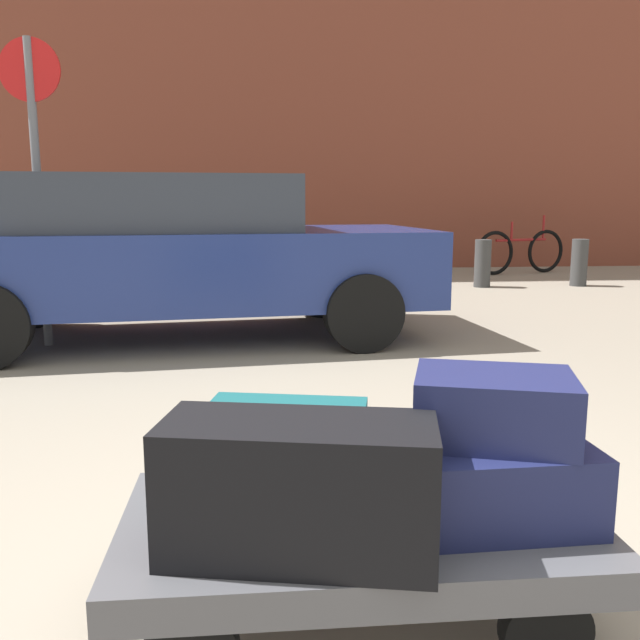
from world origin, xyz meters
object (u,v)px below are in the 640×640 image
(duffel_bag_black_stacked_top, at_px, (299,488))
(bicycle_leaning, at_px, (521,251))
(suitcase_teal_center, at_px, (282,458))
(bollard_kerb_near, at_px, (483,263))
(bollard_kerb_mid, at_px, (579,263))
(duffel_bag_navy_topmost_pile, at_px, (494,407))
(luggage_cart, at_px, (359,538))
(parked_car, at_px, (175,253))
(suitcase_navy_rear_right, at_px, (491,477))
(no_parking_sign, at_px, (36,160))

(duffel_bag_black_stacked_top, xyz_separation_m, bicycle_leaning, (4.27, 9.37, -0.14))
(suitcase_teal_center, xyz_separation_m, bollard_kerb_near, (3.10, 7.43, -0.14))
(bollard_kerb_mid, bearing_deg, duffel_bag_navy_topmost_pile, -117.47)
(bollard_kerb_near, bearing_deg, suitcase_teal_center, -112.67)
(duffel_bag_black_stacked_top, xyz_separation_m, suitcase_teal_center, (-0.03, 0.31, -0.04))
(luggage_cart, distance_m, duffel_bag_navy_topmost_pile, 0.54)
(duffel_bag_navy_topmost_pile, distance_m, bicycle_leaning, 9.93)
(bollard_kerb_mid, bearing_deg, parked_car, -148.33)
(bicycle_leaning, xyz_separation_m, bollard_kerb_mid, (0.22, -1.64, -0.04))
(suitcase_teal_center, distance_m, bollard_kerb_mid, 8.70)
(luggage_cart, bearing_deg, bollard_kerb_mid, 60.29)
(suitcase_teal_center, distance_m, bicycle_leaning, 10.03)
(bollard_kerb_near, bearing_deg, parked_car, -139.90)
(bicycle_leaning, height_order, bollard_kerb_near, bicycle_leaning)
(suitcase_navy_rear_right, height_order, duffel_bag_black_stacked_top, duffel_bag_black_stacked_top)
(parked_car, xyz_separation_m, bicycle_leaning, (5.07, 4.90, -0.39))
(duffel_bag_navy_topmost_pile, bearing_deg, bollard_kerb_near, 87.87)
(duffel_bag_navy_topmost_pile, bearing_deg, suitcase_navy_rear_right, 2.24)
(luggage_cart, xyz_separation_m, parked_car, (-0.99, 4.28, 0.49))
(duffel_bag_navy_topmost_pile, bearing_deg, duffel_bag_black_stacked_top, -146.99)
(suitcase_teal_center, relative_size, bollard_kerb_near, 0.72)
(parked_car, distance_m, bollard_kerb_mid, 6.24)
(bollard_kerb_mid, bearing_deg, suitcase_teal_center, -121.32)
(luggage_cart, height_order, suitcase_navy_rear_right, suitcase_navy_rear_right)
(suitcase_navy_rear_right, height_order, bicycle_leaning, bicycle_leaning)
(luggage_cart, relative_size, no_parking_sign, 0.54)
(suitcase_teal_center, distance_m, no_parking_sign, 4.50)
(luggage_cart, xyz_separation_m, bicycle_leaning, (4.08, 9.18, 0.10))
(parked_car, bearing_deg, bollard_kerb_near, 40.10)
(duffel_bag_black_stacked_top, bearing_deg, luggage_cart, 57.89)
(suitcase_navy_rear_right, relative_size, bollard_kerb_near, 0.77)
(bollard_kerb_near, xyz_separation_m, no_parking_sign, (-4.94, -3.46, 1.20))
(luggage_cart, height_order, no_parking_sign, no_parking_sign)
(suitcase_teal_center, height_order, bicycle_leaning, bicycle_leaning)
(bicycle_leaning, bearing_deg, duffel_bag_navy_topmost_pile, -111.97)
(duffel_bag_black_stacked_top, height_order, bollard_kerb_near, duffel_bag_black_stacked_top)
(duffel_bag_black_stacked_top, relative_size, no_parking_sign, 0.27)
(suitcase_navy_rear_right, height_order, duffel_bag_navy_topmost_pile, duffel_bag_navy_topmost_pile)
(luggage_cart, relative_size, bicycle_leaning, 0.79)
(suitcase_navy_rear_right, distance_m, suitcase_teal_center, 0.60)
(parked_car, xyz_separation_m, bollard_kerb_near, (3.88, 3.27, -0.43))
(suitcase_teal_center, relative_size, duffel_bag_navy_topmost_pile, 1.13)
(suitcase_teal_center, xyz_separation_m, parked_car, (-0.78, 4.16, 0.29))
(luggage_cart, bearing_deg, duffel_bag_black_stacked_top, -133.56)
(suitcase_teal_center, bearing_deg, duffel_bag_navy_topmost_pile, -1.65)
(duffel_bag_black_stacked_top, height_order, duffel_bag_navy_topmost_pile, duffel_bag_navy_topmost_pile)
(duffel_bag_navy_topmost_pile, relative_size, no_parking_sign, 0.17)
(duffel_bag_navy_topmost_pile, bearing_deg, luggage_cart, -167.72)
(parked_car, bearing_deg, duffel_bag_navy_topmost_pile, -72.46)
(bicycle_leaning, xyz_separation_m, bollard_kerb_near, (-1.20, -1.64, -0.04))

